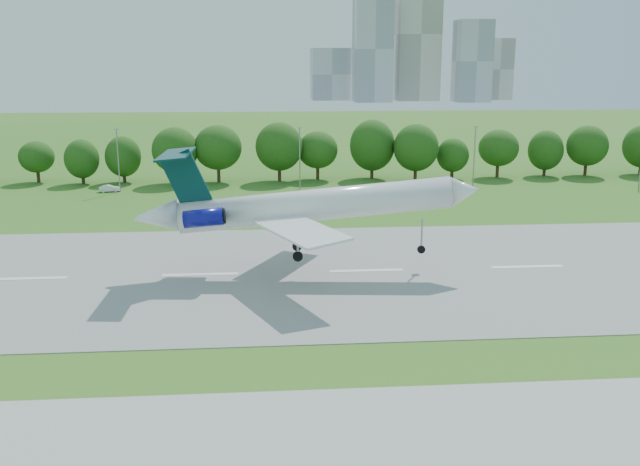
# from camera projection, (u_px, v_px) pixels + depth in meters

# --- Properties ---
(ground) EXTENTS (600.00, 600.00, 0.00)m
(ground) POSITION_uv_depth(u_px,v_px,m) (176.00, 361.00, 60.58)
(ground) COLOR #2A6019
(ground) RESTS_ON ground
(runway) EXTENTS (400.00, 45.00, 0.08)m
(runway) POSITION_uv_depth(u_px,v_px,m) (200.00, 275.00, 84.78)
(runway) COLOR gray
(runway) RESTS_ON ground
(tree_line) EXTENTS (288.40, 8.40, 10.40)m
(tree_line) POSITION_uv_depth(u_px,v_px,m) (225.00, 152.00, 148.20)
(tree_line) COLOR #382314
(tree_line) RESTS_ON ground
(light_poles) EXTENTS (175.90, 0.25, 12.19)m
(light_poles) POSITION_uv_depth(u_px,v_px,m) (210.00, 158.00, 138.29)
(light_poles) COLOR gray
(light_poles) RESTS_ON ground
(skyline) EXTENTS (127.00, 52.00, 80.00)m
(skyline) POSITION_uv_depth(u_px,v_px,m) (410.00, 50.00, 439.54)
(skyline) COLOR #B2B2B7
(skyline) RESTS_ON ground
(airliner) EXTENTS (40.97, 29.76, 12.95)m
(airliner) POSITION_uv_depth(u_px,v_px,m) (298.00, 205.00, 83.83)
(airliner) COLOR white
(airliner) RESTS_ON ground
(service_vehicle_a) EXTENTS (4.21, 2.22, 1.32)m
(service_vehicle_a) POSITION_uv_depth(u_px,v_px,m) (110.00, 188.00, 138.10)
(service_vehicle_a) COLOR white
(service_vehicle_a) RESTS_ON ground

